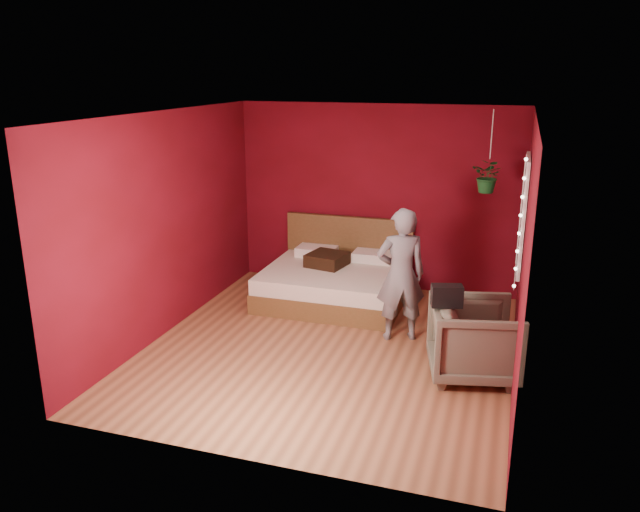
{
  "coord_description": "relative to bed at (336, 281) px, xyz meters",
  "views": [
    {
      "loc": [
        1.87,
        -6.23,
        3.05
      ],
      "look_at": [
        -0.24,
        0.4,
        0.95
      ],
      "focal_mm": 35.0,
      "sensor_mm": 36.0,
      "label": 1
    }
  ],
  "objects": [
    {
      "name": "hanging_plant",
      "position": [
        1.91,
        -0.11,
        1.56
      ],
      "size": [
        0.46,
        0.43,
        0.98
      ],
      "color": "silver",
      "rests_on": "room_walls"
    },
    {
      "name": "handbag",
      "position": [
        1.68,
        -1.88,
        0.64
      ],
      "size": [
        0.33,
        0.23,
        0.22
      ],
      "primitive_type": "cube",
      "rotation": [
        0.0,
        0.0,
        0.27
      ],
      "color": "black",
      "rests_on": "armchair"
    },
    {
      "name": "bed",
      "position": [
        0.0,
        0.0,
        0.0
      ],
      "size": [
        1.86,
        1.58,
        1.02
      ],
      "color": "brown",
      "rests_on": "ground"
    },
    {
      "name": "throw_pillow",
      "position": [
        -0.14,
        0.04,
        0.28
      ],
      "size": [
        0.57,
        0.57,
        0.17
      ],
      "primitive_type": "cube",
      "rotation": [
        0.0,
        0.0,
        -0.2
      ],
      "color": "black",
      "rests_on": "bed"
    },
    {
      "name": "person",
      "position": [
        1.06,
        -1.0,
        0.52
      ],
      "size": [
        0.67,
        0.56,
        1.57
      ],
      "primitive_type": "imported",
      "rotation": [
        0.0,
        0.0,
        3.52
      ],
      "color": "slate",
      "rests_on": "ground"
    },
    {
      "name": "armchair",
      "position": [
        1.97,
        -1.7,
        0.13
      ],
      "size": [
        1.05,
        1.03,
        0.8
      ],
      "primitive_type": "imported",
      "rotation": [
        0.0,
        0.0,
        1.8
      ],
      "color": "#64624F",
      "rests_on": "ground"
    },
    {
      "name": "fairy_lights",
      "position": [
        2.31,
        -1.12,
        1.23
      ],
      "size": [
        0.04,
        0.04,
        1.45
      ],
      "color": "silver",
      "rests_on": "room_walls"
    },
    {
      "name": "floor",
      "position": [
        0.37,
        -1.5,
        -0.27
      ],
      "size": [
        4.5,
        4.5,
        0.0
      ],
      "primitive_type": "plane",
      "color": "#9C623E",
      "rests_on": "ground"
    },
    {
      "name": "window",
      "position": [
        2.33,
        -0.6,
        1.23
      ],
      "size": [
        0.05,
        0.97,
        1.27
      ],
      "color": "white",
      "rests_on": "room_walls"
    },
    {
      "name": "room_walls",
      "position": [
        0.37,
        -1.5,
        1.41
      ],
      "size": [
        4.04,
        4.54,
        2.62
      ],
      "color": "maroon",
      "rests_on": "ground"
    }
  ]
}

